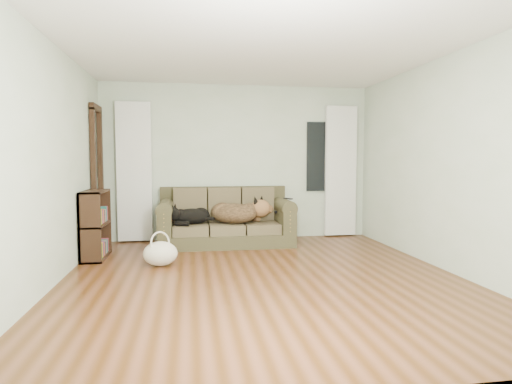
{
  "coord_description": "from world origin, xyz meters",
  "views": [
    {
      "loc": [
        -0.82,
        -4.74,
        1.34
      ],
      "look_at": [
        0.17,
        1.6,
        0.86
      ],
      "focal_mm": 30.0,
      "sensor_mm": 36.0,
      "label": 1
    }
  ],
  "objects": [
    {
      "name": "tote_bag",
      "position": [
        -1.19,
        0.72,
        0.16
      ],
      "size": [
        0.52,
        0.47,
        0.31
      ],
      "primitive_type": "ellipsoid",
      "rotation": [
        0.0,
        0.0,
        0.37
      ],
      "color": "beige",
      "rests_on": "floor"
    },
    {
      "name": "bookshelf",
      "position": [
        -2.09,
        1.31,
        0.5
      ],
      "size": [
        0.37,
        0.77,
        0.93
      ],
      "primitive_type": "cube",
      "rotation": [
        0.0,
        0.0,
        0.13
      ],
      "color": "black",
      "rests_on": "floor"
    },
    {
      "name": "tv_remote",
      "position": [
        0.73,
        1.86,
        0.73
      ],
      "size": [
        0.13,
        0.2,
        0.02
      ],
      "primitive_type": "cube",
      "rotation": [
        0.0,
        0.0,
        0.44
      ],
      "color": "black",
      "rests_on": "sofa"
    },
    {
      "name": "floor",
      "position": [
        0.0,
        0.0,
        0.0
      ],
      "size": [
        5.0,
        5.0,
        0.0
      ],
      "primitive_type": "plane",
      "color": "#45250C",
      "rests_on": "ground"
    },
    {
      "name": "window_pane",
      "position": [
        1.45,
        2.47,
        1.4
      ],
      "size": [
        0.5,
        0.03,
        1.2
      ],
      "primitive_type": "cube",
      "color": "black",
      "rests_on": "wall_back"
    },
    {
      "name": "curtain_left",
      "position": [
        -1.7,
        2.42,
        1.15
      ],
      "size": [
        0.55,
        0.08,
        2.25
      ],
      "primitive_type": "cube",
      "color": "white",
      "rests_on": "ground"
    },
    {
      "name": "wall_left",
      "position": [
        -2.25,
        0.0,
        1.3
      ],
      "size": [
        0.04,
        5.0,
        2.6
      ],
      "primitive_type": "cube",
      "color": "beige",
      "rests_on": "ground"
    },
    {
      "name": "door_casing",
      "position": [
        -2.2,
        2.05,
        1.05
      ],
      "size": [
        0.07,
        0.6,
        2.1
      ],
      "primitive_type": "cube",
      "color": "black",
      "rests_on": "ground"
    },
    {
      "name": "dog_shepherd",
      "position": [
        -0.08,
        1.91,
        0.49
      ],
      "size": [
        0.95,
        0.86,
        0.35
      ],
      "primitive_type": "ellipsoid",
      "rotation": [
        0.0,
        0.0,
        2.65
      ],
      "color": "black",
      "rests_on": "sofa"
    },
    {
      "name": "wall_back",
      "position": [
        0.0,
        2.5,
        1.3
      ],
      "size": [
        4.5,
        0.04,
        2.6
      ],
      "primitive_type": "cube",
      "color": "beige",
      "rests_on": "ground"
    },
    {
      "name": "ceiling",
      "position": [
        0.0,
        0.0,
        2.6
      ],
      "size": [
        5.0,
        5.0,
        0.0
      ],
      "primitive_type": "plane",
      "color": "white",
      "rests_on": "ground"
    },
    {
      "name": "wall_right",
      "position": [
        2.25,
        0.0,
        1.3
      ],
      "size": [
        0.04,
        5.0,
        2.6
      ],
      "primitive_type": "cube",
      "color": "beige",
      "rests_on": "ground"
    },
    {
      "name": "curtain_right",
      "position": [
        1.8,
        2.42,
        1.15
      ],
      "size": [
        0.55,
        0.08,
        2.25
      ],
      "primitive_type": "cube",
      "color": "white",
      "rests_on": "ground"
    },
    {
      "name": "sofa",
      "position": [
        -0.25,
        1.97,
        0.45
      ],
      "size": [
        2.08,
        0.9,
        0.85
      ],
      "primitive_type": "cube",
      "color": "#322D21",
      "rests_on": "floor"
    },
    {
      "name": "dog_black_lab",
      "position": [
        -0.82,
        1.92,
        0.48
      ],
      "size": [
        0.61,
        0.44,
        0.25
      ],
      "primitive_type": "ellipsoid",
      "rotation": [
        0.0,
        0.0,
        0.06
      ],
      "color": "black",
      "rests_on": "sofa"
    }
  ]
}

